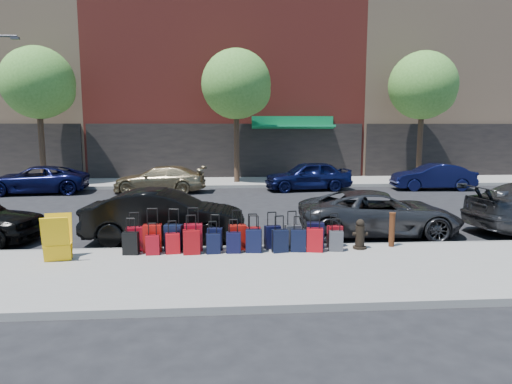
{
  "coord_description": "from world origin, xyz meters",
  "views": [
    {
      "loc": [
        -0.32,
        -15.95,
        3.2
      ],
      "look_at": [
        0.76,
        -1.5,
        1.13
      ],
      "focal_mm": 32.0,
      "sensor_mm": 36.0,
      "label": 1
    }
  ],
  "objects": [
    {
      "name": "suitcase_front_3",
      "position": [
        -1.05,
        -4.84,
        0.49
      ],
      "size": [
        0.46,
        0.27,
        1.07
      ],
      "rotation": [
        0.0,
        0.0,
        0.05
      ],
      "color": "maroon",
      "rests_on": "sidewalk_near"
    },
    {
      "name": "building_center",
      "position": [
        0.0,
        17.99,
        9.98
      ],
      "size": [
        17.0,
        12.85,
        20.0
      ],
      "color": "maroon",
      "rests_on": "ground"
    },
    {
      "name": "suitcase_front_10",
      "position": [
        2.54,
        -4.75,
        0.43
      ],
      "size": [
        0.39,
        0.26,
        0.88
      ],
      "rotation": [
        0.0,
        0.0,
        0.17
      ],
      "color": "maroon",
      "rests_on": "sidewalk_near"
    },
    {
      "name": "suitcase_back_10",
      "position": [
        2.47,
        -5.14,
        0.4
      ],
      "size": [
        0.36,
        0.24,
        0.81
      ],
      "rotation": [
        0.0,
        0.0,
        -0.14
      ],
      "color": "#3F3F45",
      "rests_on": "sidewalk_near"
    },
    {
      "name": "car_near_1",
      "position": [
        -1.93,
        -3.28,
        0.73
      ],
      "size": [
        4.52,
        1.85,
        1.46
      ],
      "primitive_type": "imported",
      "rotation": [
        0.0,
        0.0,
        1.5
      ],
      "color": "black",
      "rests_on": "ground"
    },
    {
      "name": "car_far_2",
      "position": [
        4.02,
        6.81,
        0.74
      ],
      "size": [
        4.54,
        2.25,
        1.49
      ],
      "primitive_type": "imported",
      "rotation": [
        0.0,
        0.0,
        -1.46
      ],
      "color": "#0D123B",
      "rests_on": "ground"
    },
    {
      "name": "tree_left",
      "position": [
        -9.86,
        9.5,
        5.41
      ],
      "size": [
        3.8,
        3.8,
        7.27
      ],
      "color": "black",
      "rests_on": "sidewalk_far"
    },
    {
      "name": "curb_near",
      "position": [
        0.0,
        -4.48,
        0.07
      ],
      "size": [
        60.0,
        0.08,
        0.15
      ],
      "primitive_type": "cube",
      "color": "gray",
      "rests_on": "ground"
    },
    {
      "name": "building_right",
      "position": [
        16.0,
        17.99,
        8.98
      ],
      "size": [
        15.0,
        12.12,
        18.0
      ],
      "color": "#A38164",
      "rests_on": "ground"
    },
    {
      "name": "display_rack",
      "position": [
        -4.11,
        -5.46,
        0.67
      ],
      "size": [
        0.69,
        0.74,
        1.05
      ],
      "rotation": [
        0.0,
        0.0,
        0.17
      ],
      "color": "yellow",
      "rests_on": "sidewalk_near"
    },
    {
      "name": "suitcase_front_7",
      "position": [
        0.93,
        -4.77,
        0.44
      ],
      "size": [
        0.42,
        0.29,
        0.93
      ],
      "rotation": [
        0.0,
        0.0,
        0.2
      ],
      "color": "black",
      "rests_on": "sidewalk_near"
    },
    {
      "name": "bollard",
      "position": [
        4.01,
        -4.82,
        0.61
      ],
      "size": [
        0.16,
        0.16,
        0.88
      ],
      "color": "#38190C",
      "rests_on": "sidewalk_near"
    },
    {
      "name": "suitcase_back_5",
      "position": [
        -0.06,
        -5.13,
        0.41
      ],
      "size": [
        0.35,
        0.21,
        0.83
      ],
      "rotation": [
        0.0,
        0.0,
        -0.04
      ],
      "color": "black",
      "rests_on": "sidewalk_near"
    },
    {
      "name": "suitcase_back_8",
      "position": [
        1.53,
        -5.12,
        0.43
      ],
      "size": [
        0.39,
        0.26,
        0.88
      ],
      "rotation": [
        0.0,
        0.0,
        -0.12
      ],
      "color": "black",
      "rests_on": "sidewalk_near"
    },
    {
      "name": "ground",
      "position": [
        0.0,
        0.0,
        0.0
      ],
      "size": [
        120.0,
        120.0,
        0.0
      ],
      "primitive_type": "plane",
      "color": "black",
      "rests_on": "ground"
    },
    {
      "name": "suitcase_back_0",
      "position": [
        -2.53,
        -5.08,
        0.43
      ],
      "size": [
        0.39,
        0.24,
        0.88
      ],
      "rotation": [
        0.0,
        0.0,
        -0.07
      ],
      "color": "black",
      "rests_on": "sidewalk_near"
    },
    {
      "name": "suitcase_front_5",
      "position": [
        0.05,
        -4.82,
        0.46
      ],
      "size": [
        0.44,
        0.28,
        1.0
      ],
      "rotation": [
        0.0,
        0.0,
        0.14
      ],
      "color": "#A6100A",
      "rests_on": "sidewalk_near"
    },
    {
      "name": "suitcase_front_8",
      "position": [
        1.45,
        -4.75,
        0.45
      ],
      "size": [
        0.43,
        0.29,
        0.95
      ],
      "rotation": [
        0.0,
        0.0,
        0.19
      ],
      "color": "#3D3D42",
      "rests_on": "sidewalk_near"
    },
    {
      "name": "car_far_3",
      "position": [
        10.45,
        6.51,
        0.67
      ],
      "size": [
        4.16,
        1.69,
        1.34
      ],
      "primitive_type": "imported",
      "rotation": [
        0.0,
        0.0,
        -1.64
      ],
      "color": "#0C1036",
      "rests_on": "ground"
    },
    {
      "name": "suitcase_back_6",
      "position": [
        0.43,
        -5.1,
        0.43
      ],
      "size": [
        0.41,
        0.26,
        0.91
      ],
      "rotation": [
        0.0,
        0.0,
        -0.12
      ],
      "color": "black",
      "rests_on": "sidewalk_near"
    },
    {
      "name": "curb_far",
      "position": [
        0.0,
        7.98,
        0.07
      ],
      "size": [
        60.0,
        0.08,
        0.15
      ],
      "primitive_type": "cube",
      "color": "gray",
      "rests_on": "ground"
    },
    {
      "name": "tree_right",
      "position": [
        11.14,
        9.5,
        5.41
      ],
      "size": [
        3.8,
        3.8,
        7.27
      ],
      "color": "black",
      "rests_on": "sidewalk_far"
    },
    {
      "name": "suitcase_back_1",
      "position": [
        -2.0,
        -5.14,
        0.39
      ],
      "size": [
        0.33,
        0.21,
        0.77
      ],
      "rotation": [
        0.0,
        0.0,
        0.06
      ],
      "color": "maroon",
      "rests_on": "sidewalk_near"
    },
    {
      "name": "sidewalk_far",
      "position": [
        0.0,
        10.0,
        0.07
      ],
      "size": [
        60.0,
        4.0,
        0.15
      ],
      "primitive_type": "cube",
      "color": "gray",
      "rests_on": "ground"
    },
    {
      "name": "suitcase_front_2",
      "position": [
        -1.54,
        -4.8,
        0.48
      ],
      "size": [
        0.47,
        0.31,
        1.05
      ],
      "rotation": [
        0.0,
        0.0,
        -0.18
      ],
      "color": "black",
      "rests_on": "sidewalk_near"
    },
    {
      "name": "suitcase_back_2",
      "position": [
        -1.53,
        -5.08,
        0.4
      ],
      "size": [
        0.36,
        0.24,
        0.81
      ],
      "rotation": [
        0.0,
        0.0,
        0.15
      ],
      "color": "#B00B13",
      "rests_on": "sidewalk_near"
    },
    {
      "name": "suitcase_back_4",
      "position": [
        -0.56,
        -5.15,
        0.4
      ],
      "size": [
        0.35,
        0.23,
        0.79
      ],
      "rotation": [
        0.0,
        0.0,
        0.11
      ],
      "color": "black",
      "rests_on": "sidewalk_near"
    },
    {
      "name": "suitcase_back_9",
      "position": [
        1.94,
        -5.16,
        0.44
      ],
      "size": [
        0.43,
        0.3,
        0.94
      ],
      "rotation": [
        0.0,
        0.0,
        -0.21
      ],
      "color": "#AA0B13",
      "rests_on": "sidewalk_near"
    },
    {
      "name": "suitcase_back_7",
      "position": [
        1.08,
        -5.15,
        0.43
      ],
      "size": [
        0.42,
        0.29,
        0.91
      ],
      "rotation": [
        0.0,
        0.0,
        0.19
      ],
      "color": "black",
      "rests_on": "sidewalk_near"
    },
    {
      "name": "suitcase_front_0",
      "position": [
        -2.49,
        -4.77,
        0.45
      ],
      "size": [
        0.43,
        0.27,
        0.97
      ],
      "rotation": [
        0.0,
        0.0,
        0.14
      ],
      "color": "#A10A18",
      "rests_on": "sidewalk_near"
    },
    {
      "name": "suitcase_front_1",
      "position": [
        -2.05,
        -4.85,
        0.49
      ],
      "size": [
        0.45,
        0.25,
        1.07
      ],
      "rotation": [
        0.0,
        0.0,
        0.02
      ],
      "color": "#A40F0A",
      "rests_on": "sidewalk_near"
    },
    {
      "name": "suitcase_back_3",
      "position": [
        -1.07,
        -5.16,
        0.45
      ],
      "size": [
        0.42,
        0.27,
        0.96
      ],
      "rotation": [
        0.0,
        0.0,
        0.09
      ],
      "color": "maroon",
      "rests_on": "sidewalk_near"
    },
    {
      "name": "fire_hydrant",
      "position": [
        3.13,
        -4.97,
        0.5
      ],
      "size": [
        0.38,
        0.34,
        0.76
      ],
      "rotation": [
        0.0,
        0.0,
        -0.04
      ],
      "color": "black",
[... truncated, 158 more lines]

